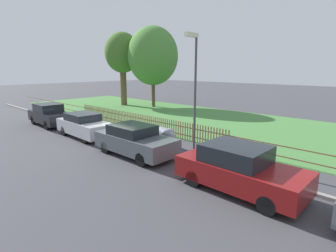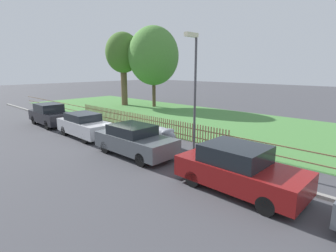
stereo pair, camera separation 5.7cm
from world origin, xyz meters
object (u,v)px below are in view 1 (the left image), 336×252
Objects in this scene: parked_car_navy_estate at (135,140)px; tree_nearest_kerb at (122,54)px; tree_behind_motorcycle at (153,56)px; parked_car_red_compact at (239,169)px; covered_motorcycle at (162,134)px; parked_car_black_saloon at (84,125)px; parked_car_silver_hatchback at (50,115)px; street_lamp at (194,80)px.

tree_nearest_kerb is (-14.36, 10.38, 4.84)m from parked_car_navy_estate.
tree_nearest_kerb is 0.95× the size of tree_behind_motorcycle.
parked_car_red_compact is 0.54× the size of tree_nearest_kerb.
parked_car_red_compact is 0.51× the size of tree_behind_motorcycle.
tree_behind_motorcycle reaches higher than covered_motorcycle.
parked_car_black_saloon is 0.98× the size of parked_car_navy_estate.
tree_behind_motorcycle reaches higher than parked_car_navy_estate.
parked_car_navy_estate reaches higher than covered_motorcycle.
tree_nearest_kerb reaches higher than covered_motorcycle.
parked_car_silver_hatchback reaches higher than parked_car_red_compact.
parked_car_black_saloon is at bearing 178.22° from parked_car_navy_estate.
tree_behind_motorcycle is at bearing 142.87° from street_lamp.
parked_car_red_compact is (10.12, -0.09, 0.04)m from parked_car_black_saloon.
tree_behind_motorcycle is (3.34, 1.37, -0.30)m from tree_nearest_kerb.
parked_car_red_compact is at bearing 1.36° from parked_car_silver_hatchback.
tree_nearest_kerb is (-4.77, 10.27, 4.79)m from parked_car_silver_hatchback.
street_lamp is (16.27, -8.42, -2.08)m from tree_nearest_kerb.
tree_behind_motorcycle is at bearing 22.27° from tree_nearest_kerb.
street_lamp is at bearing -37.13° from tree_behind_motorcycle.
tree_behind_motorcycle is (-16.38, 11.73, 4.51)m from parked_car_red_compact.
parked_car_navy_estate is at bearing 1.05° from parked_car_silver_hatchback.
street_lamp is (-3.45, 1.94, 2.72)m from parked_car_red_compact.
parked_car_navy_estate is at bearing -35.86° from tree_nearest_kerb.
tree_nearest_kerb is at bearing 153.16° from parked_car_red_compact.
covered_motorcycle is (-5.43, 1.92, -0.13)m from parked_car_red_compact.
street_lamp reaches higher than parked_car_navy_estate.
parked_car_silver_hatchback reaches higher than covered_motorcycle.
parked_car_red_compact is at bearing 0.58° from parked_car_black_saloon.
tree_behind_motorcycle is (-11.02, 11.75, 4.54)m from parked_car_navy_estate.
parked_car_navy_estate is at bearing -46.83° from tree_behind_motorcycle.
parked_car_black_saloon is at bearing -46.96° from tree_nearest_kerb.
parked_car_navy_estate is 5.36m from parked_car_red_compact.
parked_car_red_compact is 0.77× the size of street_lamp.
covered_motorcycle is 0.27× the size of tree_nearest_kerb.
tree_behind_motorcycle is at bearing 145.27° from parked_car_red_compact.
parked_car_silver_hatchback is 0.99× the size of parked_car_navy_estate.
tree_nearest_kerb reaches higher than parked_car_navy_estate.
parked_car_red_compact reaches higher than parked_car_navy_estate.
covered_motorcycle is 0.25× the size of tree_behind_motorcycle.
street_lamp is at bearing 151.49° from parked_car_red_compact.
tree_nearest_kerb is at bearing 134.14° from parked_car_black_saloon.
parked_car_silver_hatchback is 9.69m from covered_motorcycle.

